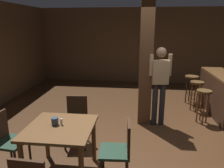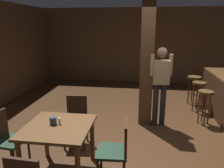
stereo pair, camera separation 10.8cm
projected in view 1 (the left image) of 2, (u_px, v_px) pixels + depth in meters
name	position (u px, v px, depth m)	size (l,w,h in m)	color
ground_plane	(146.00, 137.00, 4.33)	(10.80, 10.80, 0.00)	#422816
wall_back	(144.00, 46.00, 8.29)	(8.00, 0.10, 2.80)	brown
pillar	(146.00, 62.00, 4.69)	(0.28, 0.28, 2.80)	#4C301C
dining_table	(61.00, 135.00, 3.11)	(0.93, 0.93, 0.77)	brown
chair_west	(6.00, 138.00, 3.28)	(0.46, 0.46, 0.89)	#1E3828
chair_north	(77.00, 118.00, 4.00)	(0.46, 0.46, 0.89)	#1E3828
chair_east	(120.00, 148.00, 3.02)	(0.45, 0.45, 0.89)	#1E3828
napkin_cup	(55.00, 121.00, 3.11)	(0.10, 0.10, 0.11)	#33475B
salt_shaker	(62.00, 122.00, 3.10)	(0.03, 0.03, 0.10)	silver
standing_person	(160.00, 81.00, 4.65)	(0.47, 0.24, 1.72)	tan
bar_counter	(218.00, 94.00, 5.41)	(0.56, 1.99, 1.00)	brown
bar_stool_near	(203.00, 99.00, 4.86)	(0.32, 0.32, 0.77)	#4C3319
bar_stool_mid	(197.00, 89.00, 5.57)	(0.34, 0.34, 0.78)	#4C3319
bar_stool_far	(191.00, 83.00, 6.12)	(0.37, 0.37, 0.79)	#4C3319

